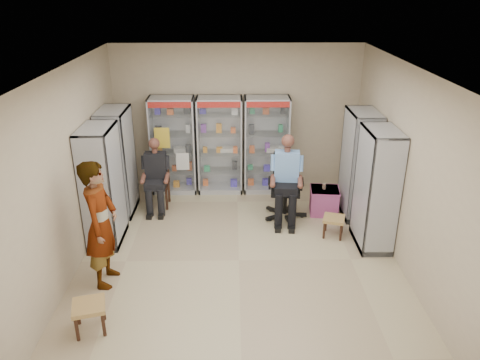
{
  "coord_description": "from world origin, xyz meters",
  "views": [
    {
      "loc": [
        -0.09,
        -6.35,
        4.1
      ],
      "look_at": [
        0.03,
        0.7,
        1.09
      ],
      "focal_mm": 35.0,
      "sensor_mm": 36.0,
      "label": 1
    }
  ],
  "objects_px": {
    "cabinet_back_right": "(266,145)",
    "office_chair": "(286,187)",
    "cabinet_right_far": "(359,165)",
    "pink_trunk": "(324,201)",
    "woven_stool_a": "(333,226)",
    "standing_man": "(101,224)",
    "cabinet_back_mid": "(220,145)",
    "cabinet_left_far": "(118,162)",
    "cabinet_right_near": "(376,189)",
    "cabinet_back_left": "(173,146)",
    "woven_stool_b": "(90,317)",
    "seated_shopkeeper": "(286,180)",
    "wooden_chair": "(158,184)",
    "cabinet_left_near": "(102,186)"
  },
  "relations": [
    {
      "from": "cabinet_right_far",
      "to": "cabinet_left_far",
      "type": "relative_size",
      "value": 1.0
    },
    {
      "from": "cabinet_left_far",
      "to": "wooden_chair",
      "type": "relative_size",
      "value": 2.13
    },
    {
      "from": "woven_stool_a",
      "to": "woven_stool_b",
      "type": "relative_size",
      "value": 0.9
    },
    {
      "from": "office_chair",
      "to": "standing_man",
      "type": "relative_size",
      "value": 0.63
    },
    {
      "from": "cabinet_left_far",
      "to": "pink_trunk",
      "type": "relative_size",
      "value": 3.9
    },
    {
      "from": "cabinet_right_far",
      "to": "office_chair",
      "type": "height_order",
      "value": "cabinet_right_far"
    },
    {
      "from": "cabinet_back_left",
      "to": "woven_stool_a",
      "type": "xyz_separation_m",
      "value": [
        2.95,
        -1.96,
        -0.82
      ]
    },
    {
      "from": "cabinet_left_near",
      "to": "pink_trunk",
      "type": "height_order",
      "value": "cabinet_left_near"
    },
    {
      "from": "cabinet_right_far",
      "to": "woven_stool_b",
      "type": "height_order",
      "value": "cabinet_right_far"
    },
    {
      "from": "cabinet_right_far",
      "to": "wooden_chair",
      "type": "bearing_deg",
      "value": 83.96
    },
    {
      "from": "cabinet_right_near",
      "to": "standing_man",
      "type": "xyz_separation_m",
      "value": [
        -4.18,
        -1.01,
        -0.05
      ]
    },
    {
      "from": "cabinet_back_right",
      "to": "pink_trunk",
      "type": "distance_m",
      "value": 1.68
    },
    {
      "from": "pink_trunk",
      "to": "standing_man",
      "type": "bearing_deg",
      "value": -149.03
    },
    {
      "from": "pink_trunk",
      "to": "woven_stool_b",
      "type": "height_order",
      "value": "pink_trunk"
    },
    {
      "from": "pink_trunk",
      "to": "cabinet_back_right",
      "type": "bearing_deg",
      "value": 133.94
    },
    {
      "from": "cabinet_left_near",
      "to": "office_chair",
      "type": "distance_m",
      "value": 3.24
    },
    {
      "from": "cabinet_back_mid",
      "to": "office_chair",
      "type": "relative_size",
      "value": 1.66
    },
    {
      "from": "cabinet_left_far",
      "to": "standing_man",
      "type": "xyz_separation_m",
      "value": [
        0.28,
        -2.31,
        -0.05
      ]
    },
    {
      "from": "cabinet_back_right",
      "to": "woven_stool_b",
      "type": "xyz_separation_m",
      "value": [
        -2.5,
        -4.3,
        -0.8
      ]
    },
    {
      "from": "wooden_chair",
      "to": "seated_shopkeeper",
      "type": "bearing_deg",
      "value": -12.7
    },
    {
      "from": "cabinet_right_near",
      "to": "cabinet_back_mid",
      "type": "bearing_deg",
      "value": 49.16
    },
    {
      "from": "woven_stool_a",
      "to": "woven_stool_b",
      "type": "bearing_deg",
      "value": -146.61
    },
    {
      "from": "cabinet_back_right",
      "to": "office_chair",
      "type": "distance_m",
      "value": 1.32
    },
    {
      "from": "cabinet_back_left",
      "to": "cabinet_left_near",
      "type": "relative_size",
      "value": 1.0
    },
    {
      "from": "pink_trunk",
      "to": "standing_man",
      "type": "relative_size",
      "value": 0.27
    },
    {
      "from": "wooden_chair",
      "to": "cabinet_back_left",
      "type": "bearing_deg",
      "value": 71.1
    },
    {
      "from": "cabinet_right_near",
      "to": "woven_stool_b",
      "type": "height_order",
      "value": "cabinet_right_near"
    },
    {
      "from": "woven_stool_b",
      "to": "standing_man",
      "type": "xyz_separation_m",
      "value": [
        -0.05,
        1.06,
        0.75
      ]
    },
    {
      "from": "woven_stool_a",
      "to": "cabinet_right_near",
      "type": "bearing_deg",
      "value": -24.69
    },
    {
      "from": "wooden_chair",
      "to": "woven_stool_a",
      "type": "bearing_deg",
      "value": -21.08
    },
    {
      "from": "cabinet_back_right",
      "to": "woven_stool_a",
      "type": "height_order",
      "value": "cabinet_back_right"
    },
    {
      "from": "wooden_chair",
      "to": "seated_shopkeeper",
      "type": "relative_size",
      "value": 0.61
    },
    {
      "from": "cabinet_back_left",
      "to": "cabinet_back_mid",
      "type": "relative_size",
      "value": 1.0
    },
    {
      "from": "pink_trunk",
      "to": "woven_stool_a",
      "type": "bearing_deg",
      "value": -89.58
    },
    {
      "from": "wooden_chair",
      "to": "cabinet_right_near",
      "type": "bearing_deg",
      "value": -21.64
    },
    {
      "from": "cabinet_back_left",
      "to": "office_chair",
      "type": "relative_size",
      "value": 1.66
    },
    {
      "from": "cabinet_back_mid",
      "to": "standing_man",
      "type": "relative_size",
      "value": 1.05
    },
    {
      "from": "cabinet_right_near",
      "to": "seated_shopkeeper",
      "type": "height_order",
      "value": "cabinet_right_near"
    },
    {
      "from": "cabinet_back_left",
      "to": "cabinet_right_near",
      "type": "height_order",
      "value": "same"
    },
    {
      "from": "cabinet_right_near",
      "to": "standing_man",
      "type": "distance_m",
      "value": 4.3
    },
    {
      "from": "cabinet_right_far",
      "to": "office_chair",
      "type": "relative_size",
      "value": 1.66
    },
    {
      "from": "office_chair",
      "to": "pink_trunk",
      "type": "xyz_separation_m",
      "value": [
        0.76,
        0.14,
        -0.35
      ]
    },
    {
      "from": "cabinet_left_near",
      "to": "seated_shopkeeper",
      "type": "relative_size",
      "value": 1.31
    },
    {
      "from": "cabinet_left_near",
      "to": "woven_stool_b",
      "type": "distance_m",
      "value": 2.43
    },
    {
      "from": "cabinet_right_far",
      "to": "pink_trunk",
      "type": "relative_size",
      "value": 3.9
    },
    {
      "from": "cabinet_left_far",
      "to": "woven_stool_a",
      "type": "distance_m",
      "value": 4.1
    },
    {
      "from": "cabinet_left_far",
      "to": "wooden_chair",
      "type": "distance_m",
      "value": 0.89
    },
    {
      "from": "cabinet_back_mid",
      "to": "woven_stool_a",
      "type": "bearing_deg",
      "value": -44.47
    },
    {
      "from": "cabinet_left_far",
      "to": "cabinet_right_near",
      "type": "bearing_deg",
      "value": 73.75
    },
    {
      "from": "woven_stool_a",
      "to": "cabinet_left_far",
      "type": "bearing_deg",
      "value": 165.08
    }
  ]
}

